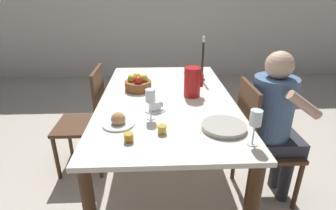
{
  "coord_description": "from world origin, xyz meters",
  "views": [
    {
      "loc": [
        -0.07,
        -1.9,
        1.55
      ],
      "look_at": [
        0.0,
        -0.26,
        0.83
      ],
      "focal_mm": 28.0,
      "sensor_mm": 36.0,
      "label": 1
    }
  ],
  "objects_px": {
    "wine_glass_water": "(150,97)",
    "chair_person_side": "(259,141)",
    "red_pitcher": "(192,82)",
    "serving_tray": "(224,127)",
    "person_seated": "(275,117)",
    "fruit_bowl": "(138,84)",
    "bread_plate": "(118,121)",
    "candlestick_tall": "(203,63)",
    "teacup_near_person": "(155,106)",
    "jam_jar_amber": "(162,129)",
    "chair_opposite": "(88,118)",
    "jam_jar_red": "(129,137)",
    "wine_glass_juice": "(256,120)"
  },
  "relations": [
    {
      "from": "wine_glass_water",
      "to": "chair_person_side",
      "type": "bearing_deg",
      "value": 9.49
    },
    {
      "from": "red_pitcher",
      "to": "serving_tray",
      "type": "relative_size",
      "value": 0.85
    },
    {
      "from": "person_seated",
      "to": "fruit_bowl",
      "type": "height_order",
      "value": "person_seated"
    },
    {
      "from": "bread_plate",
      "to": "candlestick_tall",
      "type": "xyz_separation_m",
      "value": [
        0.66,
        0.86,
        0.14
      ]
    },
    {
      "from": "candlestick_tall",
      "to": "chair_person_side",
      "type": "bearing_deg",
      "value": -61.5
    },
    {
      "from": "chair_person_side",
      "to": "teacup_near_person",
      "type": "xyz_separation_m",
      "value": [
        -0.78,
        -0.01,
        0.31
      ]
    },
    {
      "from": "person_seated",
      "to": "jam_jar_amber",
      "type": "xyz_separation_m",
      "value": [
        -0.83,
        -0.33,
        0.11
      ]
    },
    {
      "from": "red_pitcher",
      "to": "candlestick_tall",
      "type": "relative_size",
      "value": 0.58
    },
    {
      "from": "chair_opposite",
      "to": "red_pitcher",
      "type": "height_order",
      "value": "red_pitcher"
    },
    {
      "from": "chair_person_side",
      "to": "serving_tray",
      "type": "distance_m",
      "value": 0.55
    },
    {
      "from": "wine_glass_water",
      "to": "fruit_bowl",
      "type": "bearing_deg",
      "value": 102.1
    },
    {
      "from": "jam_jar_amber",
      "to": "jam_jar_red",
      "type": "height_order",
      "value": "same"
    },
    {
      "from": "wine_glass_water",
      "to": "bread_plate",
      "type": "bearing_deg",
      "value": -158.0
    },
    {
      "from": "chair_person_side",
      "to": "jam_jar_amber",
      "type": "height_order",
      "value": "chair_person_side"
    },
    {
      "from": "serving_tray",
      "to": "bread_plate",
      "type": "relative_size",
      "value": 1.36
    },
    {
      "from": "wine_glass_juice",
      "to": "jam_jar_amber",
      "type": "bearing_deg",
      "value": 163.87
    },
    {
      "from": "wine_glass_water",
      "to": "candlestick_tall",
      "type": "distance_m",
      "value": 0.9
    },
    {
      "from": "fruit_bowl",
      "to": "chair_opposite",
      "type": "bearing_deg",
      "value": 175.0
    },
    {
      "from": "chair_person_side",
      "to": "fruit_bowl",
      "type": "relative_size",
      "value": 4.34
    },
    {
      "from": "teacup_near_person",
      "to": "jam_jar_red",
      "type": "distance_m",
      "value": 0.43
    },
    {
      "from": "teacup_near_person",
      "to": "bread_plate",
      "type": "bearing_deg",
      "value": -137.39
    },
    {
      "from": "serving_tray",
      "to": "chair_opposite",
      "type": "bearing_deg",
      "value": 144.08
    },
    {
      "from": "chair_opposite",
      "to": "red_pitcher",
      "type": "relative_size",
      "value": 4.11
    },
    {
      "from": "teacup_near_person",
      "to": "bread_plate",
      "type": "relative_size",
      "value": 0.74
    },
    {
      "from": "wine_glass_juice",
      "to": "serving_tray",
      "type": "relative_size",
      "value": 0.75
    },
    {
      "from": "chair_person_side",
      "to": "fruit_bowl",
      "type": "height_order",
      "value": "chair_person_side"
    },
    {
      "from": "chair_person_side",
      "to": "jam_jar_amber",
      "type": "distance_m",
      "value": 0.87
    },
    {
      "from": "bread_plate",
      "to": "jam_jar_red",
      "type": "bearing_deg",
      "value": -67.43
    },
    {
      "from": "chair_person_side",
      "to": "fruit_bowl",
      "type": "xyz_separation_m",
      "value": [
        -0.92,
        0.4,
        0.33
      ]
    },
    {
      "from": "teacup_near_person",
      "to": "serving_tray",
      "type": "bearing_deg",
      "value": -34.84
    },
    {
      "from": "wine_glass_juice",
      "to": "jam_jar_red",
      "type": "bearing_deg",
      "value": 174.97
    },
    {
      "from": "bread_plate",
      "to": "jam_jar_red",
      "type": "xyz_separation_m",
      "value": [
        0.08,
        -0.2,
        0.0
      ]
    },
    {
      "from": "chair_opposite",
      "to": "bread_plate",
      "type": "relative_size",
      "value": 4.73
    },
    {
      "from": "jam_jar_amber",
      "to": "fruit_bowl",
      "type": "relative_size",
      "value": 0.25
    },
    {
      "from": "red_pitcher",
      "to": "fruit_bowl",
      "type": "distance_m",
      "value": 0.46
    },
    {
      "from": "serving_tray",
      "to": "person_seated",
      "type": "bearing_deg",
      "value": 33.01
    },
    {
      "from": "chair_person_side",
      "to": "red_pitcher",
      "type": "bearing_deg",
      "value": -116.89
    },
    {
      "from": "wine_glass_juice",
      "to": "jam_jar_red",
      "type": "distance_m",
      "value": 0.69
    },
    {
      "from": "jam_jar_amber",
      "to": "chair_person_side",
      "type": "bearing_deg",
      "value": 24.15
    },
    {
      "from": "jam_jar_red",
      "to": "person_seated",
      "type": "bearing_deg",
      "value": 22.15
    },
    {
      "from": "chair_person_side",
      "to": "wine_glass_water",
      "type": "height_order",
      "value": "wine_glass_water"
    },
    {
      "from": "chair_opposite",
      "to": "jam_jar_amber",
      "type": "relative_size",
      "value": 17.33
    },
    {
      "from": "teacup_near_person",
      "to": "bread_plate",
      "type": "height_order",
      "value": "bread_plate"
    },
    {
      "from": "bread_plate",
      "to": "jam_jar_red",
      "type": "height_order",
      "value": "bread_plate"
    },
    {
      "from": "bread_plate",
      "to": "jam_jar_red",
      "type": "relative_size",
      "value": 3.66
    },
    {
      "from": "chair_opposite",
      "to": "red_pitcher",
      "type": "distance_m",
      "value": 1.0
    },
    {
      "from": "red_pitcher",
      "to": "fruit_bowl",
      "type": "height_order",
      "value": "red_pitcher"
    },
    {
      "from": "chair_person_side",
      "to": "bread_plate",
      "type": "relative_size",
      "value": 4.73
    },
    {
      "from": "wine_glass_juice",
      "to": "wine_glass_water",
      "type": "bearing_deg",
      "value": 148.7
    },
    {
      "from": "chair_opposite",
      "to": "serving_tray",
      "type": "distance_m",
      "value": 1.29
    }
  ]
}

